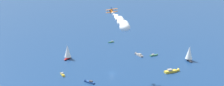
# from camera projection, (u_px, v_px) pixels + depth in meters

# --- Properties ---
(ground_plane) EXTENTS (2000.00, 2000.00, 0.00)m
(ground_plane) POSITION_uv_depth(u_px,v_px,m) (112.00, 73.00, 181.69)
(ground_plane) COLOR navy
(motorboat_near_centre) EXTENTS (5.13, 6.70, 1.98)m
(motorboat_near_centre) POSITION_uv_depth(u_px,v_px,m) (89.00, 82.00, 167.98)
(motorboat_near_centre) COLOR #23478C
(motorboat_near_centre) RESTS_ON ground_plane
(motorboat_far_port) EXTENTS (6.54, 2.11, 1.87)m
(motorboat_far_port) POSITION_uv_depth(u_px,v_px,m) (154.00, 55.00, 213.63)
(motorboat_far_port) COLOR #33704C
(motorboat_far_port) RESTS_ON ground_plane
(motorboat_far_stbd) EXTENTS (5.56, 2.11, 1.57)m
(motorboat_far_stbd) POSITION_uv_depth(u_px,v_px,m) (111.00, 42.00, 246.60)
(motorboat_far_stbd) COLOR #33704C
(motorboat_far_stbd) RESTS_ON ground_plane
(sailboat_offshore) EXTENTS (8.13, 7.96, 11.47)m
(sailboat_offshore) POSITION_uv_depth(u_px,v_px,m) (68.00, 52.00, 205.83)
(sailboat_offshore) COLOR #B21E1E
(sailboat_offshore) RESTS_ON ground_plane
(motorboat_trailing) EXTENTS (3.13, 8.38, 2.37)m
(motorboat_trailing) POSITION_uv_depth(u_px,v_px,m) (139.00, 55.00, 214.14)
(motorboat_trailing) COLOR #9E9993
(motorboat_trailing) RESTS_ON ground_plane
(motorboat_mid_cluster) EXTENTS (10.30, 2.68, 2.99)m
(motorboat_mid_cluster) POSITION_uv_depth(u_px,v_px,m) (172.00, 71.00, 183.22)
(motorboat_mid_cluster) COLOR gold
(motorboat_mid_cluster) RESTS_ON ground_plane
(sailboat_outer_ring_a) EXTENTS (5.71, 9.23, 11.51)m
(sailboat_outer_ring_a) POSITION_uv_depth(u_px,v_px,m) (189.00, 54.00, 202.13)
(sailboat_outer_ring_a) COLOR black
(sailboat_outer_ring_a) RESTS_ON ground_plane
(motorboat_outer_ring_c) EXTENTS (1.79, 5.94, 1.70)m
(motorboat_outer_ring_c) POSITION_uv_depth(u_px,v_px,m) (63.00, 75.00, 178.23)
(motorboat_outer_ring_c) COLOR gold
(motorboat_outer_ring_c) RESTS_ON ground_plane
(biplane_lead) EXTENTS (7.45, 7.03, 3.64)m
(biplane_lead) POSITION_uv_depth(u_px,v_px,m) (112.00, 11.00, 170.33)
(biplane_lead) COLOR orange
(wingwalker_lead) EXTENTS (1.48, 0.42, 1.53)m
(wingwalker_lead) POSITION_uv_depth(u_px,v_px,m) (112.00, 8.00, 169.68)
(wingwalker_lead) COLOR #1E4CB2
(smoke_trail_lead) EXTENTS (11.46, 37.44, 5.00)m
(smoke_trail_lead) POSITION_uv_depth(u_px,v_px,m) (122.00, 23.00, 141.51)
(smoke_trail_lead) COLOR white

